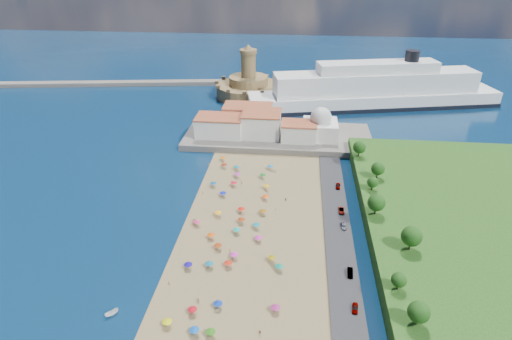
# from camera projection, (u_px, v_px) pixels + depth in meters

# --- Properties ---
(ground) EXTENTS (700.00, 700.00, 0.00)m
(ground) POSITION_uv_depth(u_px,v_px,m) (237.00, 224.00, 146.51)
(ground) COLOR #071938
(ground) RESTS_ON ground
(terrace) EXTENTS (90.00, 36.00, 3.00)m
(terrace) POSITION_uv_depth(u_px,v_px,m) (278.00, 137.00, 209.16)
(terrace) COLOR #59544C
(terrace) RESTS_ON ground
(jetty) EXTENTS (18.00, 70.00, 2.40)m
(jetty) POSITION_uv_depth(u_px,v_px,m) (243.00, 111.00, 242.05)
(jetty) COLOR #59544C
(jetty) RESTS_ON ground
(breakwater) EXTENTS (199.03, 34.77, 2.60)m
(breakwater) POSITION_uv_depth(u_px,v_px,m) (108.00, 84.00, 290.25)
(breakwater) COLOR #59544C
(breakwater) RESTS_ON ground
(waterfront_buildings) EXTENTS (57.00, 29.00, 11.00)m
(waterfront_buildings) POSITION_uv_depth(u_px,v_px,m) (252.00, 123.00, 207.90)
(waterfront_buildings) COLOR silver
(waterfront_buildings) RESTS_ON terrace
(domed_building) EXTENTS (16.00, 16.00, 15.00)m
(domed_building) POSITION_uv_depth(u_px,v_px,m) (320.00, 126.00, 202.15)
(domed_building) COLOR silver
(domed_building) RESTS_ON terrace
(fortress) EXTENTS (40.00, 40.00, 32.40)m
(fortress) POSITION_uv_depth(u_px,v_px,m) (249.00, 86.00, 265.89)
(fortress) COLOR olive
(fortress) RESTS_ON ground
(cruise_ship) EXTENTS (149.09, 53.87, 32.31)m
(cruise_ship) POSITION_uv_depth(u_px,v_px,m) (375.00, 91.00, 248.34)
(cruise_ship) COLOR black
(cruise_ship) RESTS_ON ground
(beach_parasols) EXTENTS (32.27, 114.80, 2.20)m
(beach_parasols) POSITION_uv_depth(u_px,v_px,m) (230.00, 238.00, 135.84)
(beach_parasols) COLOR gray
(beach_parasols) RESTS_ON beach
(beachgoers) EXTENTS (34.96, 99.19, 1.89)m
(beachgoers) POSITION_uv_depth(u_px,v_px,m) (229.00, 218.00, 147.77)
(beachgoers) COLOR tan
(beachgoers) RESTS_ON beach
(moored_boats) EXTENTS (5.39, 18.36, 1.47)m
(moored_boats) POSITION_uv_depth(u_px,v_px,m) (105.00, 337.00, 103.42)
(moored_boats) COLOR white
(moored_boats) RESTS_ON ground
(parked_cars) EXTENTS (2.08, 67.73, 1.42)m
(parked_cars) POSITION_uv_depth(u_px,v_px,m) (344.00, 230.00, 140.98)
(parked_cars) COLOR gray
(parked_cars) RESTS_ON promenade
(hillside_trees) EXTENTS (13.55, 109.30, 7.69)m
(hillside_trees) POSITION_uv_depth(u_px,v_px,m) (387.00, 214.00, 133.82)
(hillside_trees) COLOR #382314
(hillside_trees) RESTS_ON hillside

